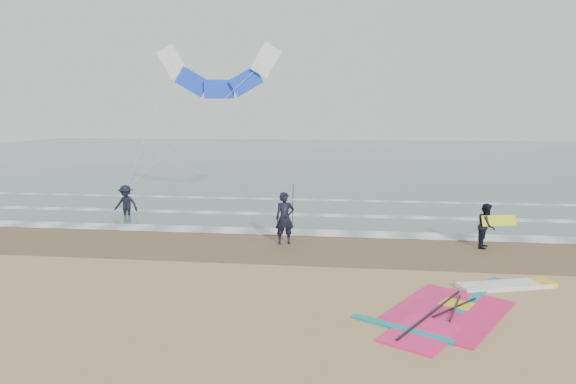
# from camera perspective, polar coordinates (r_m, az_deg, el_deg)

# --- Properties ---
(ground) EXTENTS (120.00, 120.00, 0.00)m
(ground) POSITION_cam_1_polar(r_m,az_deg,el_deg) (13.46, 2.84, -12.62)
(ground) COLOR tan
(ground) RESTS_ON ground
(sea_water) EXTENTS (120.00, 80.00, 0.02)m
(sea_water) POSITION_cam_1_polar(r_m,az_deg,el_deg) (60.71, 6.50, 3.94)
(sea_water) COLOR #47605E
(sea_water) RESTS_ON ground
(wet_sand_band) EXTENTS (120.00, 5.00, 0.01)m
(wet_sand_band) POSITION_cam_1_polar(r_m,az_deg,el_deg) (19.16, 4.29, -6.14)
(wet_sand_band) COLOR brown
(wet_sand_band) RESTS_ON ground
(foam_waterline) EXTENTS (120.00, 9.15, 0.02)m
(foam_waterline) POSITION_cam_1_polar(r_m,az_deg,el_deg) (23.48, 4.89, -3.33)
(foam_waterline) COLOR white
(foam_waterline) RESTS_ON ground
(windsurf_rig) EXTENTS (5.79, 5.48, 0.14)m
(windsurf_rig) POSITION_cam_1_polar(r_m,az_deg,el_deg) (14.24, 19.23, -11.73)
(windsurf_rig) COLOR white
(windsurf_rig) RESTS_ON ground
(person_standing) EXTENTS (0.84, 0.68, 1.99)m
(person_standing) POSITION_cam_1_polar(r_m,az_deg,el_deg) (19.39, -0.36, -2.94)
(person_standing) COLOR black
(person_standing) RESTS_ON ground
(person_walking) EXTENTS (0.88, 0.98, 1.66)m
(person_walking) POSITION_cam_1_polar(r_m,az_deg,el_deg) (20.24, 21.19, -3.51)
(person_walking) COLOR black
(person_walking) RESTS_ON ground
(person_wading) EXTENTS (1.25, 0.77, 1.86)m
(person_wading) POSITION_cam_1_polar(r_m,az_deg,el_deg) (25.94, -17.59, -0.55)
(person_wading) COLOR black
(person_wading) RESTS_ON ground
(held_pole) EXTENTS (0.17, 0.86, 1.82)m
(held_pole) POSITION_cam_1_polar(r_m,az_deg,el_deg) (19.27, 0.52, -1.61)
(held_pole) COLOR black
(held_pole) RESTS_ON ground
(carried_kiteboard) EXTENTS (1.30, 0.51, 0.39)m
(carried_kiteboard) POSITION_cam_1_polar(r_m,az_deg,el_deg) (20.20, 22.39, -2.96)
(carried_kiteboard) COLOR yellow
(carried_kiteboard) RESTS_ON ground
(surf_kite) EXTENTS (7.26, 2.76, 7.16)m
(surf_kite) POSITION_cam_1_polar(r_m,az_deg,el_deg) (26.68, -7.72, 12.74)
(surf_kite) COLOR white
(surf_kite) RESTS_ON ground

